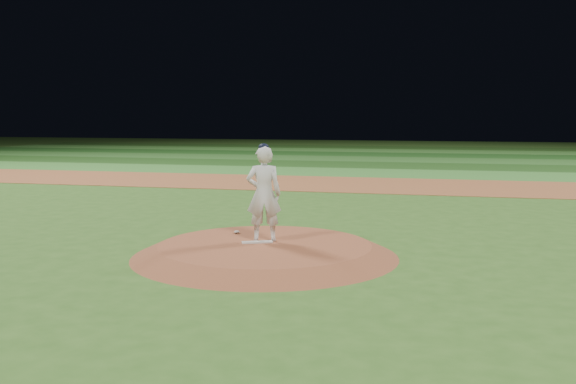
{
  "coord_description": "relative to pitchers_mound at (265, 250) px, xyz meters",
  "views": [
    {
      "loc": [
        3.56,
        -12.55,
        2.91
      ],
      "look_at": [
        0.0,
        2.0,
        1.1
      ],
      "focal_mm": 40.0,
      "sensor_mm": 36.0,
      "label": 1
    }
  ],
  "objects": [
    {
      "name": "pitcher_on_mound",
      "position": [
        -0.11,
        0.31,
        1.14
      ],
      "size": [
        0.83,
        0.65,
        2.07
      ],
      "color": "silver",
      "rests_on": "pitchers_mound"
    },
    {
      "name": "ground",
      "position": [
        0.0,
        0.0,
        -0.12
      ],
      "size": [
        120.0,
        120.0,
        0.0
      ],
      "primitive_type": "plane",
      "color": "#315C1E",
      "rests_on": "ground"
    },
    {
      "name": "infield_dirt_band",
      "position": [
        0.0,
        14.0,
        -0.12
      ],
      "size": [
        70.0,
        6.0,
        0.02
      ],
      "primitive_type": "cube",
      "color": "brown",
      "rests_on": "ground"
    },
    {
      "name": "outfield_stripe_1",
      "position": [
        0.0,
        24.5,
        -0.12
      ],
      "size": [
        70.0,
        5.0,
        0.02
      ],
      "primitive_type": "cube",
      "color": "#1C4616",
      "rests_on": "ground"
    },
    {
      "name": "rosin_bag",
      "position": [
        -0.94,
        0.97,
        0.16
      ],
      "size": [
        0.13,
        0.13,
        0.07
      ],
      "primitive_type": "ellipsoid",
      "color": "beige",
      "rests_on": "pitchers_mound"
    },
    {
      "name": "pitchers_mound",
      "position": [
        0.0,
        0.0,
        0.0
      ],
      "size": [
        5.5,
        5.5,
        0.25
      ],
      "primitive_type": "cone",
      "color": "brown",
      "rests_on": "ground"
    },
    {
      "name": "outfield_stripe_2",
      "position": [
        0.0,
        29.5,
        -0.12
      ],
      "size": [
        70.0,
        5.0,
        0.02
      ],
      "primitive_type": "cube",
      "color": "#2D6625",
      "rests_on": "ground"
    },
    {
      "name": "outfield_stripe_3",
      "position": [
        0.0,
        34.5,
        -0.12
      ],
      "size": [
        70.0,
        5.0,
        0.02
      ],
      "primitive_type": "cube",
      "color": "#1C4D18",
      "rests_on": "ground"
    },
    {
      "name": "outfield_stripe_0",
      "position": [
        0.0,
        19.5,
        -0.12
      ],
      "size": [
        70.0,
        5.0,
        0.02
      ],
      "primitive_type": "cube",
      "color": "#35782B",
      "rests_on": "ground"
    },
    {
      "name": "pitching_rubber",
      "position": [
        -0.19,
        0.08,
        0.14
      ],
      "size": [
        0.65,
        0.41,
        0.03
      ],
      "primitive_type": "cube",
      "rotation": [
        0.0,
        0.0,
        0.42
      ],
      "color": "silver",
      "rests_on": "pitchers_mound"
    },
    {
      "name": "outfield_stripe_5",
      "position": [
        0.0,
        44.5,
        -0.12
      ],
      "size": [
        70.0,
        5.0,
        0.02
      ],
      "primitive_type": "cube",
      "color": "#234D19",
      "rests_on": "ground"
    },
    {
      "name": "outfield_stripe_4",
      "position": [
        0.0,
        39.5,
        -0.12
      ],
      "size": [
        70.0,
        5.0,
        0.02
      ],
      "primitive_type": "cube",
      "color": "#397C2D",
      "rests_on": "ground"
    }
  ]
}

